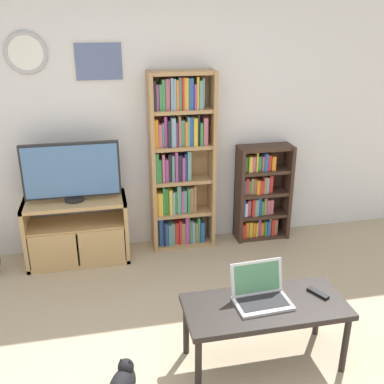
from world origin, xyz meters
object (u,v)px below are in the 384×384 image
tv_stand (77,231)px  laptop (260,292)px  bookshelf_tall (179,163)px  coffee_table (265,311)px  television (72,172)px  bookshelf_short (260,195)px  remote_near_laptop (318,293)px

tv_stand → laptop: 2.09m
bookshelf_tall → coffee_table: bearing=-82.4°
television → bookshelf_short: 1.95m
bookshelf_tall → bookshelf_short: bearing=0.1°
laptop → coffee_table: bearing=-67.3°
coffee_table → bookshelf_short: bearing=71.2°
tv_stand → remote_near_laptop: 2.37m
bookshelf_tall → remote_near_laptop: bookshelf_tall is taller
bookshelf_tall → laptop: bearing=-83.0°
television → tv_stand: bearing=130.9°
tv_stand → bookshelf_short: (1.90, 0.13, 0.17)m
remote_near_laptop → bookshelf_tall: bearing=-97.5°
tv_stand → bookshelf_tall: bearing=6.9°
tv_stand → coffee_table: 2.14m
bookshelf_short → remote_near_laptop: bookshelf_short is taller
bookshelf_short → remote_near_laptop: (-0.23, -1.80, -0.00)m
bookshelf_short → remote_near_laptop: size_ratio=6.32×
television → coffee_table: (1.28, -1.70, -0.50)m
coffee_table → laptop: bearing=115.7°
tv_stand → remote_near_laptop: (1.67, -1.67, 0.17)m
tv_stand → television: size_ratio=1.10×
television → bookshelf_short: television is taller
bookshelf_tall → remote_near_laptop: bearing=-70.6°
coffee_table → remote_near_laptop: (0.39, 0.03, 0.06)m
bookshelf_tall → coffee_table: 1.91m
coffee_table → television: bearing=126.9°
tv_stand → remote_near_laptop: tv_stand is taller
bookshelf_tall → bookshelf_short: bookshelf_tall is taller
bookshelf_tall → tv_stand: bearing=-173.1°
bookshelf_short → coffee_table: size_ratio=0.94×
laptop → bookshelf_short: bearing=67.0°
tv_stand → television: television is taller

